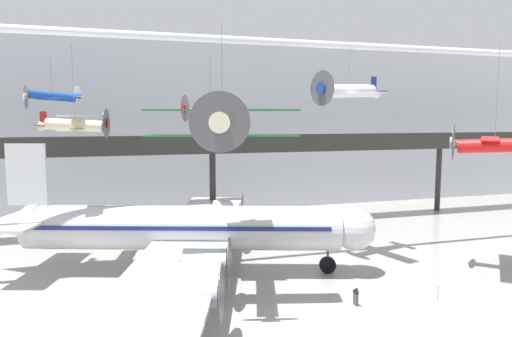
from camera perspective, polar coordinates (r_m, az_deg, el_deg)
name	(u,v)px	position (r m, az deg, el deg)	size (l,w,h in m)	color
hangar_back_wall	(198,126)	(60.44, -7.22, 5.34)	(140.00, 3.00, 22.42)	silver
mezzanine_walkway	(214,150)	(50.41, -5.27, 2.35)	(110.00, 3.20, 10.40)	#2D2B28
ceiling_truss_beam	(244,40)	(38.34, -1.52, 15.71)	(120.00, 0.60, 0.60)	silver
airliner_silver_main	(181,228)	(36.70, -9.32, -7.40)	(30.12, 35.05, 10.23)	silver
suspended_plane_red_highwing	(494,145)	(39.61, 27.65, 2.65)	(6.68, 6.72, 9.19)	red
suspended_plane_white_twin	(349,91)	(40.73, 11.57, 9.44)	(6.98, 8.30, 4.97)	silver
suspended_plane_yellow_lowwing	(211,112)	(44.36, -5.68, 7.09)	(5.86, 7.11, 6.30)	yellow
suspended_plane_cream_biplane	(75,125)	(39.48, -21.65, 5.13)	(5.60, 6.77, 7.54)	beige
suspended_plane_green_biplane	(222,126)	(29.10, -4.23, 5.29)	(9.73, 8.12, 7.86)	#1E6B33
suspended_plane_blue_trainer	(52,96)	(50.37, -24.12, 8.25)	(5.58, 6.51, 5.09)	#1E4CAD
stanchion_barrier	(438,297)	(33.87, 21.77, -14.66)	(0.36, 0.36, 1.08)	#B2B5BA
info_sign_pedestal	(356,299)	(31.66, 12.36, -15.59)	(0.18, 0.78, 1.24)	#4C4C51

